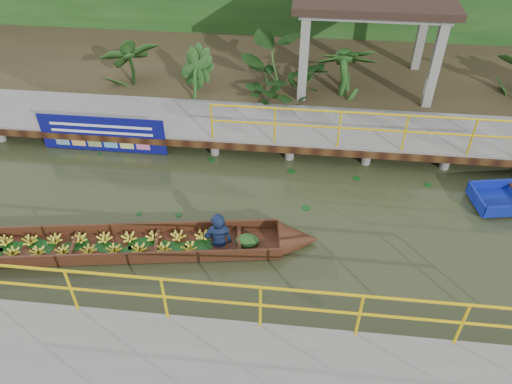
# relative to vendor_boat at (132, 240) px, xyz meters

# --- Properties ---
(ground) EXTENTS (80.00, 80.00, 0.00)m
(ground) POSITION_rel_vendor_boat_xyz_m (2.14, 0.95, -0.25)
(ground) COLOR #2D341A
(ground) RESTS_ON ground
(land_strip) EXTENTS (30.00, 8.00, 0.45)m
(land_strip) POSITION_rel_vendor_boat_xyz_m (2.14, 8.45, -0.03)
(land_strip) COLOR #37291B
(land_strip) RESTS_ON ground
(far_dock) EXTENTS (16.00, 2.06, 1.66)m
(far_dock) POSITION_rel_vendor_boat_xyz_m (2.16, 4.38, 0.23)
(far_dock) COLOR slate
(far_dock) RESTS_ON ground
(pavilion) EXTENTS (4.40, 3.00, 3.00)m
(pavilion) POSITION_rel_vendor_boat_xyz_m (5.14, 7.25, 2.57)
(pavilion) COLOR slate
(pavilion) RESTS_ON ground
(vendor_boat) EXTENTS (8.72, 2.11, 2.06)m
(vendor_boat) POSITION_rel_vendor_boat_xyz_m (0.00, 0.00, 0.00)
(vendor_boat) COLOR #3C1910
(vendor_boat) RESTS_ON ground
(blue_banner) EXTENTS (3.37, 0.04, 1.05)m
(blue_banner) POSITION_rel_vendor_boat_xyz_m (-1.79, 3.43, 0.31)
(blue_banner) COLOR #0C0E65
(blue_banner) RESTS_ON ground
(tropical_plants) EXTENTS (14.24, 1.24, 1.55)m
(tropical_plants) POSITION_rel_vendor_boat_xyz_m (4.39, 6.25, 0.98)
(tropical_plants) COLOR #184215
(tropical_plants) RESTS_ON ground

